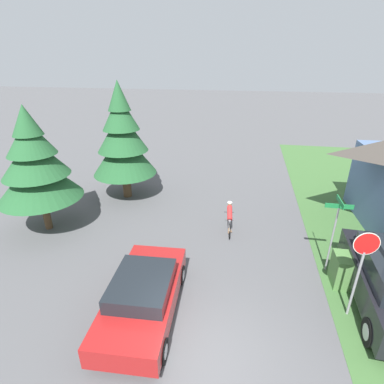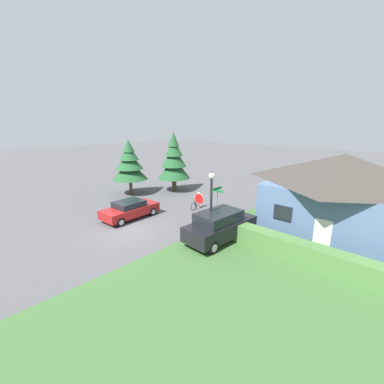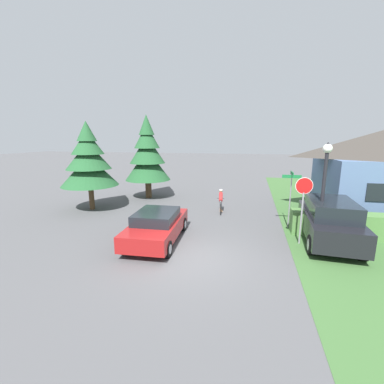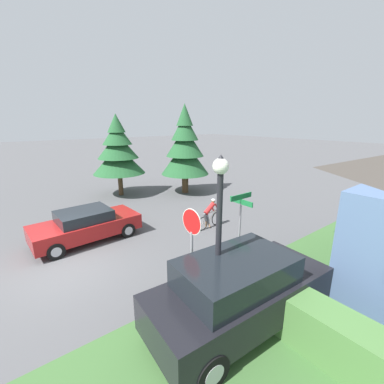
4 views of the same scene
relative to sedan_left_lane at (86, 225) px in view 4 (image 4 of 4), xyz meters
name	(u,v)px [view 4 (image 4 of 4)]	position (x,y,z in m)	size (l,w,h in m)	color
ground_plane	(67,268)	(1.82, -1.24, -0.70)	(140.00, 140.00, 0.00)	#515154
sedan_left_lane	(86,225)	(0.00, 0.00, 0.00)	(2.14, 4.41, 1.37)	maroon
cyclist	(210,214)	(2.17, 5.14, -0.01)	(0.44, 1.66, 1.42)	black
parked_suv_right	(240,291)	(7.27, 1.64, 0.26)	(2.24, 4.94, 1.89)	black
stop_sign	(192,240)	(6.04, 1.09, 1.33)	(0.70, 0.08, 2.88)	gray
street_lamp	(219,217)	(6.82, 1.30, 2.15)	(0.37, 0.37, 4.30)	black
street_name_sign	(240,221)	(5.84, 3.15, 1.27)	(0.90, 0.90, 2.85)	gray
conifer_tall_near	(118,151)	(-5.91, 3.99, 2.37)	(3.45, 3.45, 5.49)	#4C3823
conifer_tall_far	(185,148)	(-3.69, 7.93, 2.52)	(3.34, 3.34, 6.15)	#4C3823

